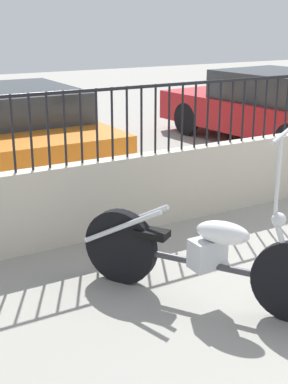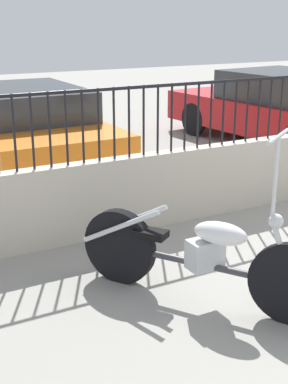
# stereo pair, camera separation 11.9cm
# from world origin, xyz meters

# --- Properties ---
(low_wall) EXTENTS (10.30, 0.18, 0.83)m
(low_wall) POSITION_xyz_m (0.00, 2.62, 0.41)
(low_wall) COLOR beige
(low_wall) RESTS_ON ground_plane
(fence_railing) EXTENTS (10.30, 0.04, 0.74)m
(fence_railing) POSITION_xyz_m (0.00, 2.62, 1.31)
(fence_railing) COLOR black
(fence_railing) RESTS_ON low_wall
(motorcycle_dark_grey) EXTENTS (1.28, 1.84, 1.46)m
(motorcycle_dark_grey) POSITION_xyz_m (-2.24, 1.06, 0.41)
(motorcycle_dark_grey) COLOR black
(motorcycle_dark_grey) RESTS_ON ground_plane
(car_orange) EXTENTS (1.75, 4.50, 1.26)m
(car_orange) POSITION_xyz_m (-2.27, 5.65, 0.65)
(car_orange) COLOR black
(car_orange) RESTS_ON ground_plane
(car_red) EXTENTS (2.29, 4.35, 1.31)m
(car_red) POSITION_xyz_m (2.40, 5.16, 0.66)
(car_red) COLOR black
(car_red) RESTS_ON ground_plane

